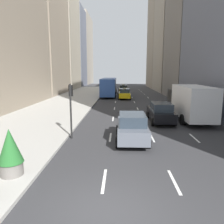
{
  "coord_description": "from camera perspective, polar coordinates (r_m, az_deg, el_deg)",
  "views": [
    {
      "loc": [
        0.4,
        -6.16,
        4.28
      ],
      "look_at": [
        -0.19,
        10.89,
        1.21
      ],
      "focal_mm": 35.0,
      "sensor_mm": 36.0,
      "label": 1
    }
  ],
  "objects": [
    {
      "name": "city_bus",
      "position": [
        40.99,
        -0.84,
        6.73
      ],
      "size": [
        2.8,
        11.61,
        3.25
      ],
      "color": "#2D519E",
      "rests_on": "ground"
    },
    {
      "name": "taxi_second",
      "position": [
        36.07,
        3.26,
        4.79
      ],
      "size": [
        2.02,
        4.4,
        1.87
      ],
      "color": "yellow",
      "rests_on": "ground"
    },
    {
      "name": "building_row_left",
      "position": [
        52.67,
        -14.92,
        20.91
      ],
      "size": [
        6.0,
        90.51,
        35.48
      ],
      "color": "gray",
      "rests_on": "ground"
    },
    {
      "name": "lane_markings",
      "position": [
        29.55,
        6.24,
        1.83
      ],
      "size": [
        5.72,
        56.0,
        0.01
      ],
      "color": "white",
      "rests_on": "ground"
    },
    {
      "name": "sidewalk_left",
      "position": [
        34.23,
        -10.53,
        2.98
      ],
      "size": [
        8.0,
        66.0,
        0.15
      ],
      "primitive_type": "cube",
      "color": "#ADAAA3",
      "rests_on": "ground"
    },
    {
      "name": "traffic_light_pole",
      "position": [
        14.37,
        -10.71,
        2.55
      ],
      "size": [
        0.24,
        0.42,
        3.6
      ],
      "color": "black",
      "rests_on": "ground"
    },
    {
      "name": "taxi_lead",
      "position": [
        47.06,
        2.97,
        6.06
      ],
      "size": [
        2.02,
        4.4,
        1.87
      ],
      "color": "yellow",
      "rests_on": "ground"
    },
    {
      "name": "sedan_black_near",
      "position": [
        19.52,
        12.58,
        -0.05
      ],
      "size": [
        2.02,
        4.87,
        1.74
      ],
      "color": "black",
      "rests_on": "ground"
    },
    {
      "name": "building_row_right",
      "position": [
        40.68,
        20.5,
        25.18
      ],
      "size": [
        6.0,
        67.66,
        33.99
      ],
      "color": "#4C515B",
      "rests_on": "ground"
    },
    {
      "name": "planter_with_shrub",
      "position": [
        9.83,
        -25.04,
        -9.35
      ],
      "size": [
        1.0,
        1.0,
        1.95
      ],
      "color": "slate",
      "rests_on": "sidewalk_left"
    },
    {
      "name": "sedan_silver_behind",
      "position": [
        13.87,
        5.24,
        -3.93
      ],
      "size": [
        2.02,
        4.59,
        1.78
      ],
      "color": "#565B66",
      "rests_on": "ground"
    },
    {
      "name": "ground_plane",
      "position": [
        7.51,
        -1.58,
        -24.56
      ],
      "size": [
        160.0,
        160.0,
        0.0
      ],
      "primitive_type": "plane",
      "color": "#333335"
    },
    {
      "name": "box_truck",
      "position": [
        21.19,
        19.57,
        2.65
      ],
      "size": [
        2.58,
        8.4,
        3.15
      ],
      "color": "#262628",
      "rests_on": "ground"
    }
  ]
}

